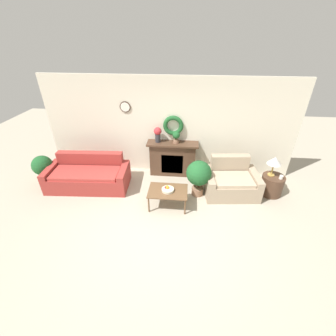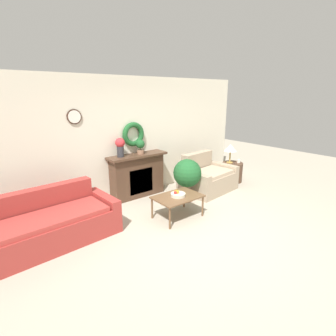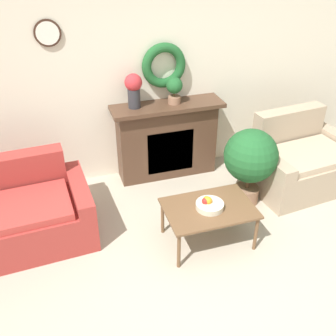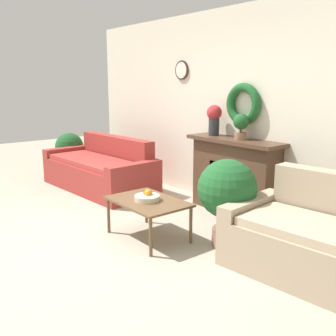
% 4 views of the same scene
% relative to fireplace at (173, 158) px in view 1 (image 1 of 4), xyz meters
% --- Properties ---
extents(ground_plane, '(16.00, 16.00, 0.00)m').
position_rel_fireplace_xyz_m(ground_plane, '(-0.13, -2.19, -0.51)').
color(ground_plane, '#ADA38E').
extents(wall_back, '(6.80, 0.18, 2.70)m').
position_rel_fireplace_xyz_m(wall_back, '(-0.12, 0.20, 0.85)').
color(wall_back, beige).
rests_on(wall_back, ground_plane).
extents(fireplace, '(1.40, 0.41, 1.00)m').
position_rel_fireplace_xyz_m(fireplace, '(0.00, 0.00, 0.00)').
color(fireplace, '#4C3323').
rests_on(fireplace, ground_plane).
extents(couch_left, '(2.15, 1.06, 0.84)m').
position_rel_fireplace_xyz_m(couch_left, '(-2.18, -0.80, -0.20)').
color(couch_left, '#9E332D').
rests_on(couch_left, ground_plane).
extents(loveseat_right, '(1.40, 1.06, 0.90)m').
position_rel_fireplace_xyz_m(loveseat_right, '(1.55, -0.74, -0.19)').
color(loveseat_right, tan).
rests_on(loveseat_right, ground_plane).
extents(coffee_table, '(0.91, 0.62, 0.44)m').
position_rel_fireplace_xyz_m(coffee_table, '(0.00, -1.42, -0.11)').
color(coffee_table, brown).
rests_on(coffee_table, ground_plane).
extents(fruit_bowl, '(0.28, 0.28, 0.12)m').
position_rel_fireplace_xyz_m(fruit_bowl, '(-0.00, -1.42, -0.02)').
color(fruit_bowl, beige).
rests_on(fruit_bowl, coffee_table).
extents(side_table_by_loveseat, '(0.55, 0.55, 0.52)m').
position_rel_fireplace_xyz_m(side_table_by_loveseat, '(2.59, -0.70, -0.25)').
color(side_table_by_loveseat, '#4C3323').
rests_on(side_table_by_loveseat, ground_plane).
extents(table_lamp, '(0.34, 0.34, 0.51)m').
position_rel_fireplace_xyz_m(table_lamp, '(2.52, -0.65, 0.41)').
color(table_lamp, '#B28E42').
rests_on(table_lamp, side_table_by_loveseat).
extents(mug, '(0.09, 0.09, 0.09)m').
position_rel_fireplace_xyz_m(mug, '(2.71, -0.80, 0.06)').
color(mug, silver).
rests_on(mug, side_table_by_loveseat).
extents(vase_on_mantel_left, '(0.21, 0.21, 0.42)m').
position_rel_fireplace_xyz_m(vase_on_mantel_left, '(-0.41, 0.01, 0.74)').
color(vase_on_mantel_left, '#2D2D33').
rests_on(vase_on_mantel_left, fireplace).
extents(potted_plant_on_mantel, '(0.20, 0.20, 0.33)m').
position_rel_fireplace_xyz_m(potted_plant_on_mantel, '(0.09, -0.01, 0.69)').
color(potted_plant_on_mantel, '#8E664C').
rests_on(potted_plant_on_mantel, fireplace).
extents(potted_plant_floor_by_couch, '(0.53, 0.53, 0.79)m').
position_rel_fireplace_xyz_m(potted_plant_floor_by_couch, '(-3.45, -0.74, -0.02)').
color(potted_plant_floor_by_couch, '#8E664C').
rests_on(potted_plant_floor_by_couch, ground_plane).
extents(potted_plant_floor_by_loveseat, '(0.62, 0.62, 0.95)m').
position_rel_fireplace_xyz_m(potted_plant_floor_by_loveseat, '(0.71, -0.91, 0.10)').
color(potted_plant_floor_by_loveseat, '#8E664C').
rests_on(potted_plant_floor_by_loveseat, ground_plane).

